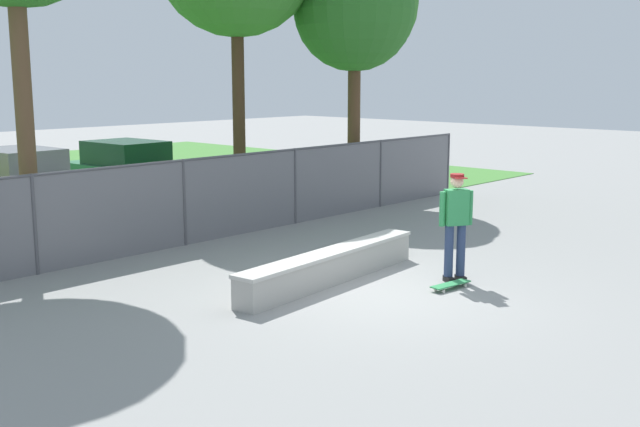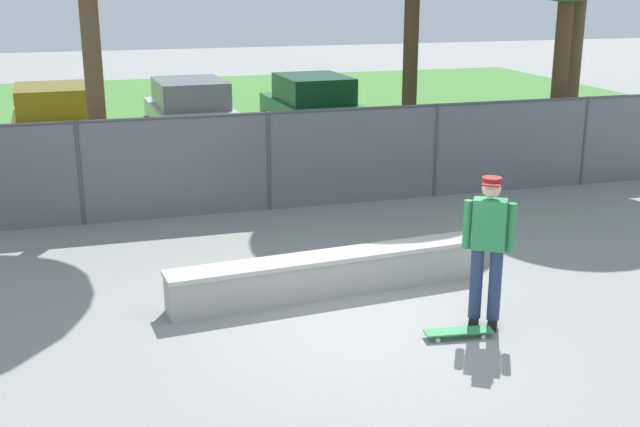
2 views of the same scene
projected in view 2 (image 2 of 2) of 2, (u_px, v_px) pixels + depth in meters
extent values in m
plane|color=gray|center=(364.00, 322.00, 9.70)|extent=(80.00, 80.00, 0.00)
cube|color=#478438|center=(193.00, 117.00, 23.89)|extent=(31.38, 20.00, 0.02)
cube|color=#A8A59E|center=(332.00, 276.00, 10.54)|extent=(4.39, 0.83, 0.48)
cube|color=beige|center=(332.00, 256.00, 10.46)|extent=(4.43, 0.88, 0.06)
cube|color=black|center=(492.00, 324.00, 9.52)|extent=(0.23, 0.28, 0.10)
cube|color=black|center=(474.00, 322.00, 9.57)|extent=(0.23, 0.28, 0.10)
cylinder|color=navy|center=(495.00, 285.00, 9.41)|extent=(0.15, 0.15, 0.88)
cylinder|color=navy|center=(476.00, 283.00, 9.46)|extent=(0.15, 0.15, 0.88)
cube|color=#2D8C4C|center=(489.00, 224.00, 9.23)|extent=(0.44, 0.39, 0.60)
cylinder|color=#2D8C4C|center=(511.00, 228.00, 9.17)|extent=(0.10, 0.10, 0.58)
cylinder|color=#2D8C4C|center=(467.00, 224.00, 9.30)|extent=(0.10, 0.10, 0.58)
sphere|color=beige|center=(491.00, 188.00, 9.10)|extent=(0.22, 0.22, 0.22)
cylinder|color=maroon|center=(492.00, 180.00, 9.08)|extent=(0.23, 0.23, 0.06)
cube|color=maroon|center=(491.00, 185.00, 8.96)|extent=(0.23, 0.21, 0.02)
cube|color=#2D8C4C|center=(458.00, 331.00, 9.25)|extent=(0.82, 0.30, 0.02)
cube|color=#B2B2B7|center=(436.00, 334.00, 9.22)|extent=(0.08, 0.15, 0.02)
cube|color=#B2B2B7|center=(481.00, 331.00, 9.30)|extent=(0.08, 0.15, 0.02)
cylinder|color=silver|center=(434.00, 334.00, 9.31)|extent=(0.06, 0.04, 0.05)
cylinder|color=silver|center=(438.00, 340.00, 9.15)|extent=(0.06, 0.04, 0.05)
cylinder|color=silver|center=(478.00, 331.00, 9.39)|extent=(0.06, 0.04, 0.05)
cylinder|color=silver|center=(483.00, 337.00, 9.23)|extent=(0.06, 0.04, 0.05)
cylinder|color=#4C4C51|center=(80.00, 173.00, 13.29)|extent=(0.07, 0.07, 1.78)
cylinder|color=#4C4C51|center=(269.00, 161.00, 14.16)|extent=(0.07, 0.07, 1.78)
cylinder|color=#4C4C51|center=(436.00, 151.00, 15.04)|extent=(0.07, 0.07, 1.78)
cylinder|color=#4C4C51|center=(584.00, 141.00, 15.92)|extent=(0.07, 0.07, 1.78)
cylinder|color=#4C4C51|center=(268.00, 113.00, 13.92)|extent=(19.38, 0.05, 0.05)
cube|color=slate|center=(269.00, 161.00, 14.16)|extent=(19.38, 0.01, 1.78)
cylinder|color=brown|center=(93.00, 67.00, 13.67)|extent=(0.32, 0.32, 5.09)
cylinder|color=#47301E|center=(411.00, 54.00, 17.00)|extent=(0.32, 0.32, 4.91)
cylinder|color=#513823|center=(559.00, 82.00, 16.33)|extent=(0.32, 0.32, 3.95)
cylinder|color=brown|center=(572.00, 75.00, 16.92)|extent=(0.32, 0.32, 4.09)
cube|color=gold|center=(55.00, 130.00, 18.32)|extent=(1.99, 4.28, 0.70)
cube|color=#776413|center=(52.00, 100.00, 18.26)|extent=(1.69, 2.17, 0.64)
cylinder|color=black|center=(101.00, 153.00, 17.52)|extent=(0.25, 0.65, 0.64)
cylinder|color=black|center=(14.00, 159.00, 16.96)|extent=(0.25, 0.65, 0.64)
cylinder|color=black|center=(93.00, 132.00, 19.88)|extent=(0.25, 0.65, 0.64)
cylinder|color=black|center=(17.00, 137.00, 19.32)|extent=(0.25, 0.65, 0.64)
cube|color=#B7BABF|center=(193.00, 121.00, 19.39)|extent=(1.99, 4.28, 0.70)
cube|color=slate|center=(190.00, 93.00, 19.34)|extent=(1.69, 2.17, 0.64)
cylinder|color=black|center=(242.00, 143.00, 18.59)|extent=(0.25, 0.65, 0.64)
cylinder|color=black|center=(164.00, 148.00, 18.03)|extent=(0.25, 0.65, 0.64)
cylinder|color=black|center=(218.00, 125.00, 20.95)|extent=(0.25, 0.65, 0.64)
cylinder|color=black|center=(149.00, 129.00, 20.39)|extent=(0.25, 0.65, 0.64)
cube|color=#1E6638|center=(315.00, 116.00, 20.21)|extent=(1.99, 4.28, 0.70)
cube|color=#10381E|center=(313.00, 88.00, 20.15)|extent=(1.69, 2.17, 0.64)
cylinder|color=black|center=(367.00, 136.00, 19.41)|extent=(0.25, 0.65, 0.64)
cylinder|color=black|center=(297.00, 141.00, 18.85)|extent=(0.25, 0.65, 0.64)
cylinder|color=black|center=(331.00, 119.00, 21.77)|extent=(0.25, 0.65, 0.64)
cylinder|color=black|center=(268.00, 123.00, 21.21)|extent=(0.25, 0.65, 0.64)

